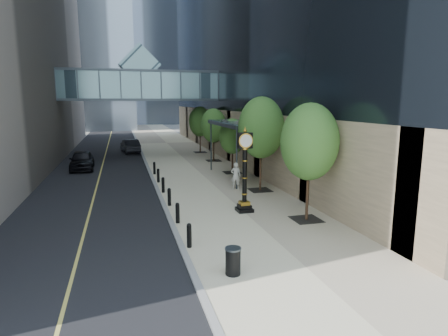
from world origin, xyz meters
The scene contains 14 objects.
ground centered at (0.00, 0.00, 0.00)m, with size 320.00×320.00×0.00m, color gray.
road centered at (-7.00, 40.00, 0.01)m, with size 8.00×180.00×0.02m, color black.
sidewalk centered at (1.00, 40.00, 0.03)m, with size 8.00×180.00×0.06m, color beige.
curb centered at (-3.00, 40.00, 0.04)m, with size 0.25×180.00×0.07m, color gray.
distant_tower_c centered at (-6.00, 120.00, 32.50)m, with size 22.00×22.00×65.00m, color #ABC1D7.
skywalk centered at (-3.00, 28.00, 7.71)m, with size 17.00×4.20×5.80m.
entrance_canopy centered at (3.48, 14.00, 4.19)m, with size 3.00×8.00×4.38m.
bollard_row centered at (-2.70, 9.00, 0.51)m, with size 0.20×16.20×0.90m.
street_trees centered at (3.60, 14.42, 3.80)m, with size 3.00×28.69×6.16m.
street_clock centered at (1.05, 5.19, 1.98)m, with size 0.85×0.85×4.43m.
trash_bin centered at (-1.68, -1.79, 0.51)m, with size 0.52×0.52×0.90m, color black.
pedestrian centered at (2.10, 10.17, 0.98)m, with size 0.67×0.44×1.84m, color beige.
car_near centered at (-8.59, 21.11, 0.84)m, with size 1.95×4.84×1.65m, color black.
car_far centered at (-4.23, 31.20, 0.79)m, with size 1.64×4.69×1.55m, color black.
Camera 1 is at (-5.16, -13.27, 5.92)m, focal length 30.00 mm.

